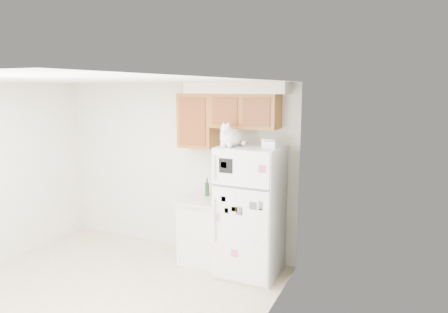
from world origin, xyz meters
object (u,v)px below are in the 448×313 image
Objects in this scene: base_counter at (206,230)px; bottle_amber at (216,185)px; refrigerator at (250,211)px; storage_box_back at (270,143)px; storage_box_front at (270,145)px; bottle_green at (207,187)px; cat at (230,137)px.

bottle_amber is (0.10, 0.15, 0.62)m from base_counter.
base_counter is at bearing 173.91° from refrigerator.
refrigerator is 0.93m from storage_box_back.
base_counter is 2.84× the size of bottle_amber.
storage_box_front reaches higher than bottle_amber.
refrigerator reaches higher than bottle_green.
cat is 0.89m from bottle_amber.
bottle_green is (-0.03, 0.11, 0.58)m from base_counter.
bottle_green is 0.79× the size of bottle_amber.
bottle_amber is (-0.83, 0.19, -0.67)m from storage_box_back.
cat is (0.46, -0.21, 1.36)m from base_counter.
base_counter is at bearing -73.48° from bottle_green.
storage_box_front reaches higher than bottle_green.
bottle_amber is at bearing 14.27° from bottle_green.
cat reaches higher than refrigerator.
refrigerator is 9.44× the size of storage_box_back.
base_counter is 0.64m from bottle_amber.
base_counter is 6.13× the size of storage_box_front.
bottle_green is (-0.72, 0.19, 0.20)m from refrigerator.
storage_box_front is at bearing -15.90° from bottle_green.
base_counter is at bearing -123.79° from bottle_amber.
refrigerator is at bearing -6.09° from base_counter.
storage_box_back is at bearing -8.97° from bottle_green.
refrigerator reaches higher than bottle_amber.
base_counter is at bearing -174.11° from storage_box_back.
storage_box_back is 1.20m from bottle_green.
bottle_amber is at bearing 135.31° from cat.
bottle_amber reaches higher than bottle_green.
cat is 0.50m from storage_box_back.
storage_box_back is 0.56× the size of bottle_amber.
storage_box_back is at bearing -12.61° from bottle_amber.
cat is at bearing -44.69° from bottle_amber.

